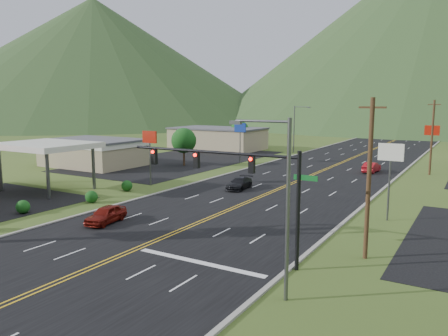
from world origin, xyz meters
The scene contains 19 objects.
traffic_signal centered at (6.48, 14.00, 5.33)m, with size 13.10×0.43×7.00m.
streetlight_east centered at (11.18, 10.00, 5.18)m, with size 3.28×0.25×9.00m.
streetlight_west centered at (-11.68, 70.00, 5.18)m, with size 3.28×0.25×9.00m.
gas_canopy centered at (-22.00, 22.00, 4.87)m, with size 10.00×8.00×5.30m.
building_west_mid centered at (-32.00, 38.00, 2.27)m, with size 14.40×10.40×4.10m.
building_west_far centered at (-28.00, 68.00, 2.26)m, with size 18.40×11.40×4.50m.
pole_sign_west_a centered at (-14.00, 30.00, 5.05)m, with size 2.00×0.18×6.40m.
pole_sign_west_b centered at (-14.00, 52.00, 5.05)m, with size 2.00×0.18×6.40m.
pole_sign_east_a centered at (13.00, 28.00, 5.05)m, with size 2.00×0.18×6.40m.
pole_sign_east_b centered at (13.00, 60.00, 5.05)m, with size 2.00×0.18×6.40m.
tree_west_a centered at (-20.00, 45.00, 3.89)m, with size 3.84×3.84×5.82m.
tree_west_b centered at (-25.00, 72.00, 3.89)m, with size 3.84×3.84×5.82m.
utility_pole_a centered at (13.50, 18.00, 5.13)m, with size 1.60×0.28×10.00m.
utility_pole_b centered at (13.50, 55.00, 5.13)m, with size 1.60×0.28×10.00m.
mountain_n centered at (0.00, 220.00, 42.50)m, with size 220.00×220.00×85.00m, color #27401D.
mountain_nw centered at (-148.49, 148.49, 30.00)m, with size 190.00×190.00×60.00m, color #27401D.
car_red_near centered at (-6.39, 15.44, 0.70)m, with size 1.65×4.10×1.40m, color maroon.
car_dark_mid centered at (-3.81, 33.17, 0.64)m, with size 1.80×4.44×1.29m, color black.
car_red_far centered at (6.33, 52.92, 0.71)m, with size 1.51×4.32×1.42m, color maroon.
Camera 1 is at (19.27, -9.11, 9.71)m, focal length 35.00 mm.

